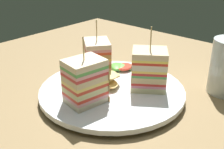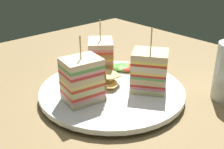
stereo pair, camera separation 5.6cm
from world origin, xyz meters
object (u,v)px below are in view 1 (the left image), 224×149
(sandwich_wedge_2, at_px, (86,82))
(spoon, at_px, (108,65))
(sandwich_wedge_0, at_px, (149,69))
(sandwich_wedge_1, at_px, (97,58))
(plate, at_px, (112,91))
(chip_pile, at_px, (107,80))

(sandwich_wedge_2, relative_size, spoon, 0.89)
(sandwich_wedge_0, height_order, sandwich_wedge_1, sandwich_wedge_0)
(sandwich_wedge_0, xyz_separation_m, sandwich_wedge_1, (-0.12, -0.02, -0.00))
(sandwich_wedge_1, distance_m, sandwich_wedge_2, 0.12)
(sandwich_wedge_0, bearing_deg, spoon, -54.76)
(plate, relative_size, sandwich_wedge_2, 2.34)
(chip_pile, xyz_separation_m, spoon, (-0.10, 0.11, -0.03))
(plate, xyz_separation_m, sandwich_wedge_0, (0.05, 0.05, 0.05))
(sandwich_wedge_2, xyz_separation_m, spoon, (-0.11, 0.18, -0.06))
(sandwich_wedge_1, bearing_deg, chip_pile, 12.32)
(spoon, bearing_deg, chip_pile, -25.75)
(sandwich_wedge_1, distance_m, spoon, 0.10)
(sandwich_wedge_1, xyz_separation_m, sandwich_wedge_2, (0.07, -0.10, 0.00))
(plate, bearing_deg, sandwich_wedge_0, 43.55)
(spoon, bearing_deg, sandwich_wedge_0, 2.82)
(plate, bearing_deg, chip_pile, 176.15)
(chip_pile, bearing_deg, plate, -3.85)
(chip_pile, relative_size, spoon, 0.53)
(sandwich_wedge_0, bearing_deg, chip_pile, 1.19)
(sandwich_wedge_2, bearing_deg, plate, 11.05)
(plate, relative_size, spoon, 2.08)
(sandwich_wedge_0, height_order, sandwich_wedge_2, sandwich_wedge_0)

